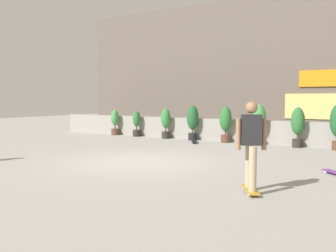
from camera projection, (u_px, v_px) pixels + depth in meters
ground_plane at (139, 162)px, 10.60m from camera, size 48.00×48.00×0.00m
planter_wall at (228, 130)px, 15.58m from camera, size 18.00×0.40×0.90m
building_backdrop at (263, 68)px, 18.72m from camera, size 20.00×2.08×6.50m
potted_plant_0 at (115, 122)px, 18.26m from camera, size 0.37×0.37×1.21m
potted_plant_1 at (137, 123)px, 17.56m from camera, size 0.36×0.36×1.17m
potted_plant_2 at (166, 122)px, 16.68m from camera, size 0.42×0.42×1.31m
potted_plant_3 at (193, 120)px, 15.94m from camera, size 0.49×0.49×1.46m
potted_plant_4 at (226, 122)px, 15.13m from camera, size 0.48×0.48×1.43m
potted_plant_5 at (259, 121)px, 14.39m from camera, size 0.53×0.53×1.53m
potted_plant_6 at (298, 124)px, 13.62m from camera, size 0.48×0.48×1.43m
skater_far_left at (251, 143)px, 7.03m from camera, size 0.59×0.79×1.70m
skateboard_near_camera at (336, 172)px, 8.74m from camera, size 0.72×0.70×0.08m
skateboard_aside at (194, 141)px, 15.03m from camera, size 0.56×0.80×0.08m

